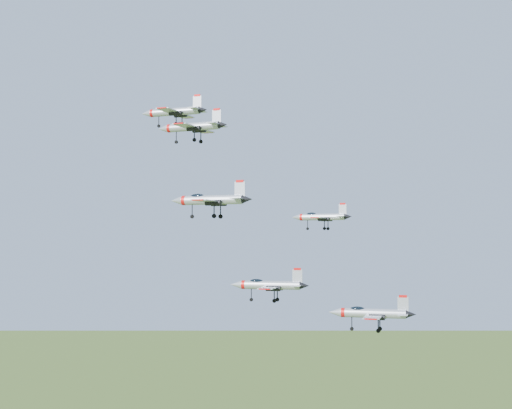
# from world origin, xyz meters

# --- Properties ---
(jet_lead) EXTENTS (13.64, 11.38, 3.65)m
(jet_lead) POSITION_xyz_m (-13.11, 12.37, 152.55)
(jet_lead) COLOR #ACB1B9
(jet_left_high) EXTENTS (12.73, 10.69, 3.41)m
(jet_left_high) POSITION_xyz_m (-5.01, -2.07, 147.21)
(jet_left_high) COLOR #ACB1B9
(jet_right_high) EXTENTS (12.62, 10.54, 3.37)m
(jet_right_high) POSITION_xyz_m (2.21, -16.18, 134.39)
(jet_right_high) COLOR #ACB1B9
(jet_left_low) EXTENTS (10.37, 8.73, 2.79)m
(jet_left_low) POSITION_xyz_m (15.52, 3.28, 132.48)
(jet_left_low) COLOR #ACB1B9
(jet_right_low) EXTENTS (11.30, 9.29, 3.03)m
(jet_right_low) POSITION_xyz_m (10.45, -15.15, 122.46)
(jet_right_low) COLOR #ACB1B9
(jet_trail) EXTENTS (14.01, 11.57, 3.74)m
(jet_trail) POSITION_xyz_m (23.56, 2.75, 117.03)
(jet_trail) COLOR #ACB1B9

